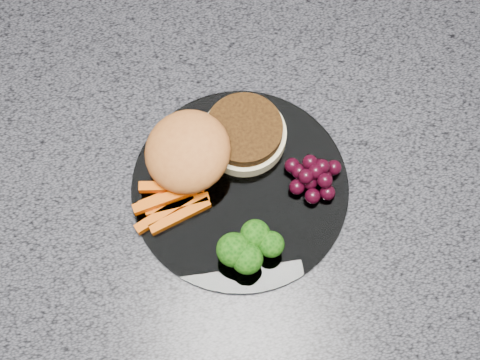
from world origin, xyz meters
The scene contains 7 objects.
island_cabinet centered at (0.00, 0.00, 0.43)m, with size 1.20×0.60×0.86m, color brown.
countertop centered at (0.00, 0.00, 0.88)m, with size 1.20×0.60×0.04m, color #44454E.
plate centered at (0.11, -0.02, 0.90)m, with size 0.26×0.26×0.01m, color white.
burger centered at (0.08, 0.03, 0.93)m, with size 0.20×0.16×0.06m.
carrot_sticks centered at (0.02, -0.03, 0.91)m, with size 0.09×0.06×0.02m.
broccoli centered at (0.10, -0.10, 0.93)m, with size 0.08×0.06×0.05m.
grape_bunch centered at (0.19, -0.02, 0.92)m, with size 0.07×0.06×0.03m.
Camera 1 is at (0.06, -0.30, 1.65)m, focal length 50.00 mm.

